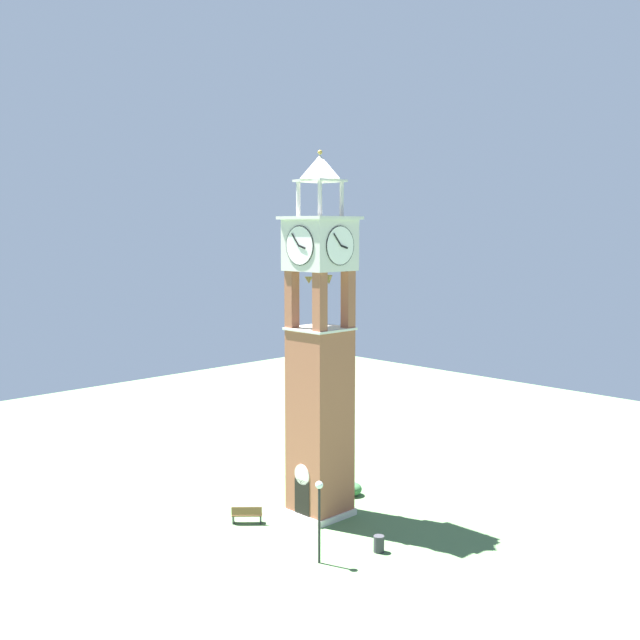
{
  "coord_description": "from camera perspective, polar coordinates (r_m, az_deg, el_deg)",
  "views": [
    {
      "loc": [
        29.18,
        -28.86,
        15.53
      ],
      "look_at": [
        0.0,
        0.0,
        10.66
      ],
      "focal_mm": 44.03,
      "sensor_mm": 36.0,
      "label": 1
    }
  ],
  "objects": [
    {
      "name": "ground",
      "position": [
        43.88,
        0.0,
        -13.96
      ],
      "size": [
        80.0,
        80.0,
        0.0
      ],
      "primitive_type": "plane",
      "color": "#517547"
    },
    {
      "name": "trash_bin",
      "position": [
        39.27,
        4.3,
        -15.92
      ],
      "size": [
        0.52,
        0.52,
        0.8
      ],
      "primitive_type": "cylinder",
      "color": "#2D2D33",
      "rests_on": "ground"
    },
    {
      "name": "shrub_near_entry",
      "position": [
        46.7,
        2.32,
        -12.16
      ],
      "size": [
        1.18,
        1.18,
        0.77
      ],
      "primitive_type": "ellipsoid",
      "color": "#336638",
      "rests_on": "ground"
    },
    {
      "name": "park_bench",
      "position": [
        42.69,
        -5.34,
        -13.9
      ],
      "size": [
        1.43,
        1.46,
        0.95
      ],
      "color": "brown",
      "rests_on": "ground"
    },
    {
      "name": "clock_tower",
      "position": [
        41.69,
        -0.0,
        -3.36
      ],
      "size": [
        3.25,
        3.25,
        19.48
      ],
      "color": "#93543D",
      "rests_on": "ground"
    },
    {
      "name": "lamp_post",
      "position": [
        37.15,
        -0.06,
        -13.4
      ],
      "size": [
        0.36,
        0.36,
        3.93
      ],
      "color": "black",
      "rests_on": "ground"
    }
  ]
}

